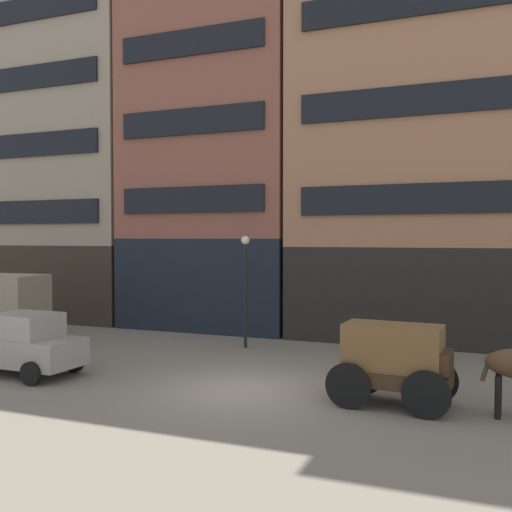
# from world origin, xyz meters

# --- Properties ---
(ground_plane) EXTENTS (120.00, 120.00, 0.00)m
(ground_plane) POSITION_xyz_m (0.00, 0.00, 0.00)
(ground_plane) COLOR slate
(building_far_left) EXTENTS (8.53, 6.97, 16.84)m
(building_far_left) POSITION_xyz_m (-13.55, 10.64, 8.46)
(building_far_left) COLOR #33281E
(building_far_left) RESTS_ON ground_plane
(building_center_left) EXTENTS (8.31, 6.97, 17.56)m
(building_center_left) POSITION_xyz_m (-5.48, 10.64, 8.82)
(building_center_left) COLOR black
(building_center_left) RESTS_ON ground_plane
(building_center_right) EXTENTS (10.19, 6.97, 14.78)m
(building_center_right) POSITION_xyz_m (3.41, 10.64, 7.43)
(building_center_right) COLOR black
(building_center_right) RESTS_ON ground_plane
(cargo_wagon) EXTENTS (3.00, 1.70, 1.98)m
(cargo_wagon) POSITION_xyz_m (3.94, 0.00, 1.15)
(cargo_wagon) COLOR #3D2819
(cargo_wagon) RESTS_ON ground_plane
(sedan_light) EXTENTS (3.77, 2.00, 1.83)m
(sedan_light) POSITION_xyz_m (-6.74, -0.82, 0.91)
(sedan_light) COLOR gray
(sedan_light) RESTS_ON ground_plane
(streetlamp_curbside) EXTENTS (0.32, 0.32, 4.12)m
(streetlamp_curbside) POSITION_xyz_m (-2.21, 5.44, 2.67)
(streetlamp_curbside) COLOR black
(streetlamp_curbside) RESTS_ON ground_plane
(fire_hydrant_curbside) EXTENTS (0.24, 0.24, 0.83)m
(fire_hydrant_curbside) POSITION_xyz_m (2.96, 5.73, 0.43)
(fire_hydrant_curbside) COLOR maroon
(fire_hydrant_curbside) RESTS_ON ground_plane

